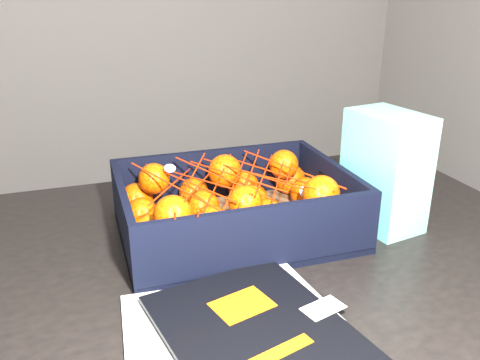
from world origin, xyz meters
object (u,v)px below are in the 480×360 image
object	(u,v)px
produce_crate	(235,215)
retail_carton	(385,170)
magazine_stack	(247,340)
table	(220,311)

from	to	relation	value
produce_crate	retail_carton	world-z (taller)	retail_carton
magazine_stack	retail_carton	xyz separation A→B (m)	(0.34, 0.24, 0.09)
table	retail_carton	size ratio (longest dim) A/B	5.86
retail_carton	table	bearing A→B (deg)	175.92
table	produce_crate	distance (m)	0.16
magazine_stack	retail_carton	distance (m)	0.43
table	retail_carton	xyz separation A→B (m)	(0.31, 0.03, 0.20)
magazine_stack	retail_carton	world-z (taller)	retail_carton
produce_crate	magazine_stack	bearing A→B (deg)	-104.88
table	produce_crate	size ratio (longest dim) A/B	3.12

